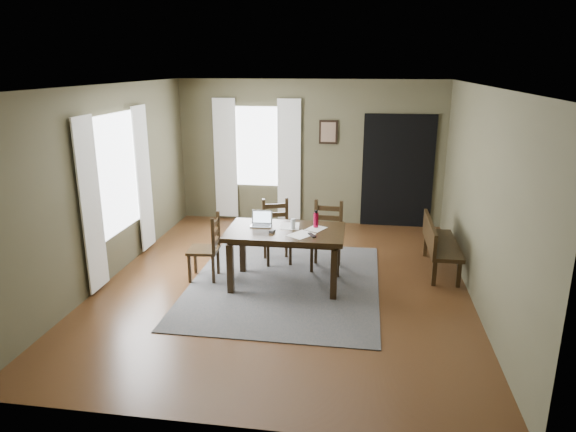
% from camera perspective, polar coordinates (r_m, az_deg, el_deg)
% --- Properties ---
extents(ground, '(5.00, 6.00, 0.01)m').
position_cam_1_polar(ground, '(7.27, -0.36, -7.52)').
color(ground, '#492C16').
extents(room_shell, '(5.02, 6.02, 2.71)m').
position_cam_1_polar(room_shell, '(6.74, -0.38, 6.65)').
color(room_shell, '#4B4831').
rests_on(room_shell, ground).
extents(rug, '(2.60, 3.20, 0.01)m').
position_cam_1_polar(rug, '(7.27, -0.36, -7.44)').
color(rug, '#414141').
rests_on(rug, ground).
extents(dining_table, '(1.60, 0.97, 0.79)m').
position_cam_1_polar(dining_table, '(6.97, -0.29, -2.32)').
color(dining_table, black).
rests_on(dining_table, rug).
extents(chair_end, '(0.45, 0.45, 0.95)m').
position_cam_1_polar(chair_end, '(7.33, -8.99, -3.53)').
color(chair_end, black).
rests_on(chair_end, rug).
extents(chair_back_left, '(0.54, 0.54, 0.96)m').
position_cam_1_polar(chair_back_left, '(7.90, -1.26, -1.80)').
color(chair_back_left, black).
rests_on(chair_back_left, rug).
extents(chair_back_right, '(0.47, 0.47, 1.01)m').
position_cam_1_polar(chair_back_right, '(7.64, 4.32, -2.31)').
color(chair_back_right, black).
rests_on(chair_back_right, rug).
extents(bench, '(0.43, 1.35, 0.76)m').
position_cam_1_polar(bench, '(7.87, 16.29, -2.71)').
color(bench, black).
rests_on(bench, ground).
extents(laptop, '(0.30, 0.24, 0.20)m').
position_cam_1_polar(laptop, '(7.14, -2.96, -0.63)').
color(laptop, '#B7B7BC').
rests_on(laptop, dining_table).
extents(computer_mouse, '(0.08, 0.11, 0.03)m').
position_cam_1_polar(computer_mouse, '(6.83, -1.78, -1.71)').
color(computer_mouse, '#3F3F42').
rests_on(computer_mouse, dining_table).
extents(tv_remote, '(0.13, 0.18, 0.02)m').
position_cam_1_polar(tv_remote, '(6.71, 2.67, -2.14)').
color(tv_remote, black).
rests_on(tv_remote, dining_table).
extents(drinking_glass, '(0.07, 0.07, 0.15)m').
position_cam_1_polar(drinking_glass, '(6.96, 0.56, -0.87)').
color(drinking_glass, silver).
rests_on(drinking_glass, dining_table).
extents(water_bottle, '(0.08, 0.08, 0.24)m').
position_cam_1_polar(water_bottle, '(7.03, 3.12, -0.41)').
color(water_bottle, maroon).
rests_on(water_bottle, dining_table).
extents(paper_b, '(0.40, 0.42, 0.00)m').
position_cam_1_polar(paper_b, '(6.75, 1.46, -2.08)').
color(paper_b, white).
rests_on(paper_b, dining_table).
extents(paper_c, '(0.29, 0.36, 0.00)m').
position_cam_1_polar(paper_c, '(7.10, 0.21, -1.12)').
color(paper_c, white).
rests_on(paper_c, dining_table).
extents(paper_d, '(0.31, 0.34, 0.00)m').
position_cam_1_polar(paper_d, '(7.00, 3.12, -1.40)').
color(paper_d, white).
rests_on(paper_d, dining_table).
extents(window_left, '(0.01, 1.30, 1.70)m').
position_cam_1_polar(window_left, '(7.76, -18.51, 4.47)').
color(window_left, white).
rests_on(window_left, ground).
extents(window_back, '(1.00, 0.01, 1.50)m').
position_cam_1_polar(window_back, '(9.86, -3.46, 7.71)').
color(window_back, white).
rests_on(window_back, ground).
extents(curtain_left_near, '(0.03, 0.48, 2.30)m').
position_cam_1_polar(curtain_left_near, '(7.10, -21.05, 1.07)').
color(curtain_left_near, silver).
rests_on(curtain_left_near, ground).
extents(curtain_left_far, '(0.03, 0.48, 2.30)m').
position_cam_1_polar(curtain_left_far, '(8.52, -15.73, 4.00)').
color(curtain_left_far, silver).
rests_on(curtain_left_far, ground).
extents(curtain_back_left, '(0.44, 0.03, 2.30)m').
position_cam_1_polar(curtain_back_left, '(10.02, -6.96, 6.31)').
color(curtain_back_left, silver).
rests_on(curtain_back_left, ground).
extents(curtain_back_right, '(0.44, 0.03, 2.30)m').
position_cam_1_polar(curtain_back_right, '(9.76, 0.11, 6.17)').
color(curtain_back_right, silver).
rests_on(curtain_back_right, ground).
extents(framed_picture, '(0.34, 0.03, 0.44)m').
position_cam_1_polar(framed_picture, '(9.62, 4.50, 9.28)').
color(framed_picture, black).
rests_on(framed_picture, ground).
extents(doorway_back, '(1.30, 0.03, 2.10)m').
position_cam_1_polar(doorway_back, '(9.74, 12.09, 4.87)').
color(doorway_back, black).
rests_on(doorway_back, ground).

